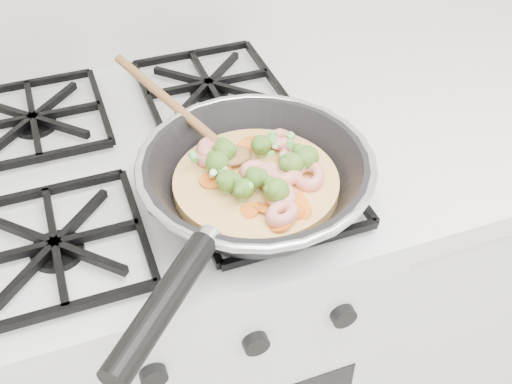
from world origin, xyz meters
name	(u,v)px	position (x,y,z in m)	size (l,w,h in m)	color
stove	(171,329)	(0.00, 1.70, 0.46)	(0.60, 0.60, 0.92)	silver
counter_right	(500,234)	(0.80, 1.70, 0.45)	(1.00, 0.60, 0.90)	silver
skillet	(254,178)	(0.12, 1.54, 0.96)	(0.42, 0.56, 0.09)	black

